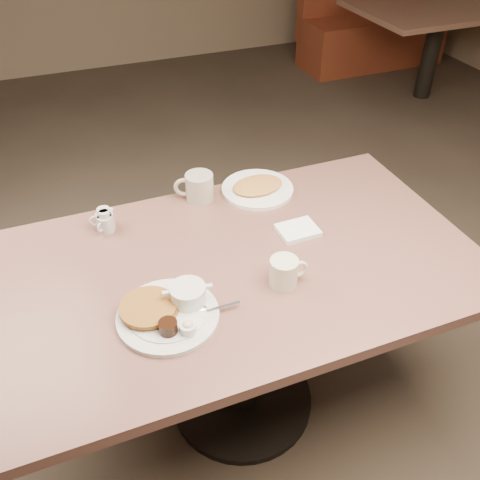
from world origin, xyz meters
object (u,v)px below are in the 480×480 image
object	(u,v)px
diner_table	(242,299)
coffee_mug_near	(285,272)
creamer_left	(105,222)
creamer_right	(105,219)
booth_back_right	(376,21)
hash_plate	(257,188)
main_plate	(169,309)
coffee_mug_far	(198,187)

from	to	relation	value
diner_table	coffee_mug_near	world-z (taller)	coffee_mug_near
creamer_left	creamer_right	xyz separation A→B (m)	(0.00, 0.02, -0.00)
diner_table	booth_back_right	size ratio (longest dim) A/B	0.93
booth_back_right	diner_table	bearing A→B (deg)	-129.78
diner_table	hash_plate	world-z (taller)	hash_plate
main_plate	hash_plate	distance (m)	0.69
diner_table	main_plate	xyz separation A→B (m)	(-0.27, -0.14, 0.19)
coffee_mug_near	booth_back_right	distance (m)	4.11
diner_table	creamer_left	size ratio (longest dim) A/B	18.75
coffee_mug_far	creamer_right	size ratio (longest dim) A/B	1.66
main_plate	creamer_left	bearing A→B (deg)	102.06
coffee_mug_near	hash_plate	size ratio (longest dim) A/B	0.41
coffee_mug_near	creamer_right	distance (m)	0.65
booth_back_right	hash_plate	bearing A→B (deg)	-130.92
creamer_left	creamer_right	size ratio (longest dim) A/B	0.85
coffee_mug_near	creamer_left	world-z (taller)	coffee_mug_near
creamer_right	coffee_mug_near	bearing A→B (deg)	-46.23
coffee_mug_far	creamer_right	xyz separation A→B (m)	(-0.35, -0.06, -0.01)
hash_plate	creamer_left	bearing A→B (deg)	-175.63
diner_table	hash_plate	bearing A→B (deg)	60.42
main_plate	coffee_mug_far	xyz separation A→B (m)	(0.26, 0.53, 0.03)
main_plate	hash_plate	world-z (taller)	main_plate
hash_plate	coffee_mug_far	bearing A→B (deg)	171.67
creamer_left	hash_plate	xyz separation A→B (m)	(0.57, 0.04, -0.02)
diner_table	creamer_left	distance (m)	0.53
hash_plate	booth_back_right	world-z (taller)	booth_back_right
coffee_mug_near	coffee_mug_far	world-z (taller)	coffee_mug_far
creamer_left	booth_back_right	size ratio (longest dim) A/B	0.05
creamer_right	booth_back_right	bearing A→B (deg)	43.19
coffee_mug_far	diner_table	bearing A→B (deg)	-87.10
diner_table	main_plate	world-z (taller)	main_plate
coffee_mug_near	creamer_left	distance (m)	0.64
creamer_right	main_plate	bearing A→B (deg)	-78.47
diner_table	coffee_mug_near	size ratio (longest dim) A/B	12.10
creamer_right	coffee_mug_far	bearing A→B (deg)	9.33
main_plate	coffee_mug_far	distance (m)	0.59
diner_table	creamer_left	xyz separation A→B (m)	(-0.37, 0.31, 0.21)
creamer_right	hash_plate	distance (m)	0.57
coffee_mug_far	hash_plate	xyz separation A→B (m)	(0.22, -0.03, -0.04)
creamer_left	creamer_right	world-z (taller)	same
diner_table	creamer_right	world-z (taller)	creamer_right
diner_table	hash_plate	size ratio (longest dim) A/B	5.00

